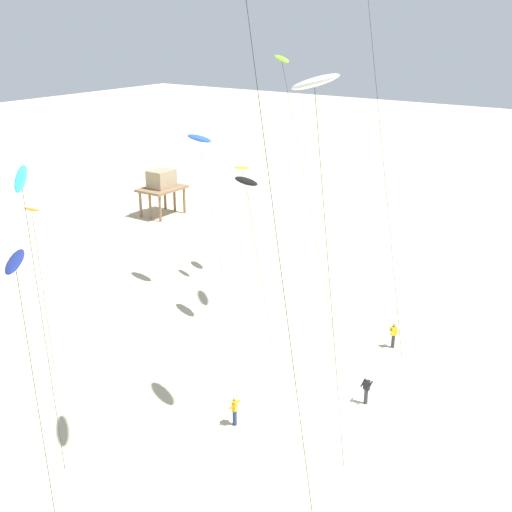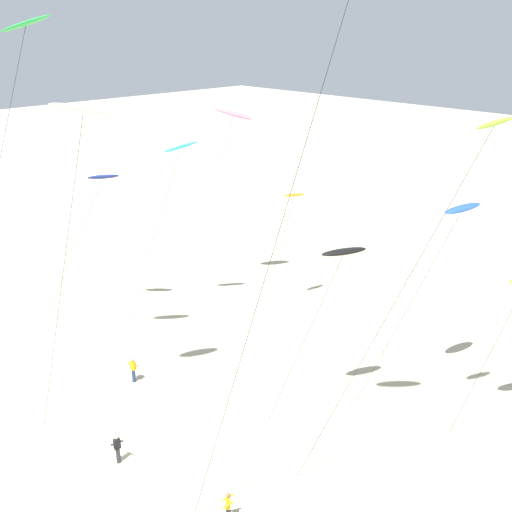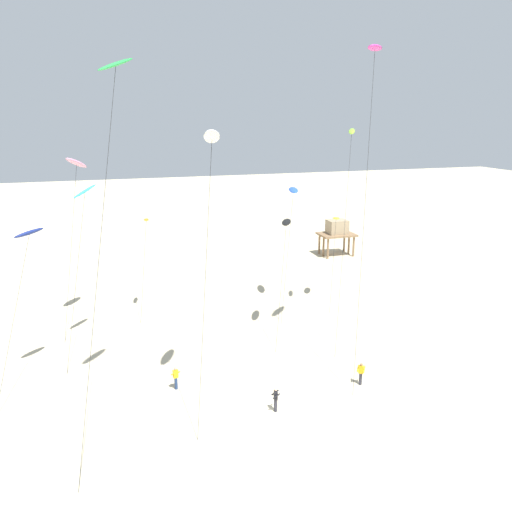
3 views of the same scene
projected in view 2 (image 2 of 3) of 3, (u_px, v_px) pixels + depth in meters
ground_plane at (124, 434)px, 32.83m from camera, size 260.00×260.00×0.00m
kite_cyan at (180, 149)px, 41.59m from camera, size 3.38×4.97×13.50m
kite_pink at (233, 114)px, 44.87m from camera, size 3.24×5.22×15.32m
kite_orange at (294, 198)px, 43.82m from camera, size 1.60×2.99×9.41m
kite_white at (83, 112)px, 27.83m from camera, size 2.98×4.95×17.94m
kite_navy at (103, 178)px, 42.08m from camera, size 3.80×5.56×11.22m
kite_green at (24, 30)px, 29.93m from camera, size 4.78×7.17×21.55m
kite_black at (344, 253)px, 31.27m from camera, size 2.95×4.80×10.10m
kite_lime at (489, 133)px, 25.38m from camera, size 4.92×8.04×17.49m
kite_blue at (462, 209)px, 32.73m from camera, size 3.51×6.02×11.85m
kite_flyer_nearest at (133, 369)px, 37.23m from camera, size 0.65×0.63×1.67m
kite_flyer_middle at (228, 507)px, 26.75m from camera, size 0.73×0.72×1.67m
kite_flyer_furthest at (117, 448)px, 30.40m from camera, size 0.56×0.59×1.67m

